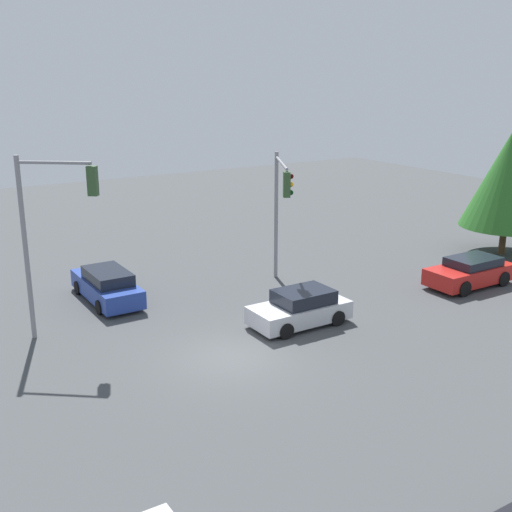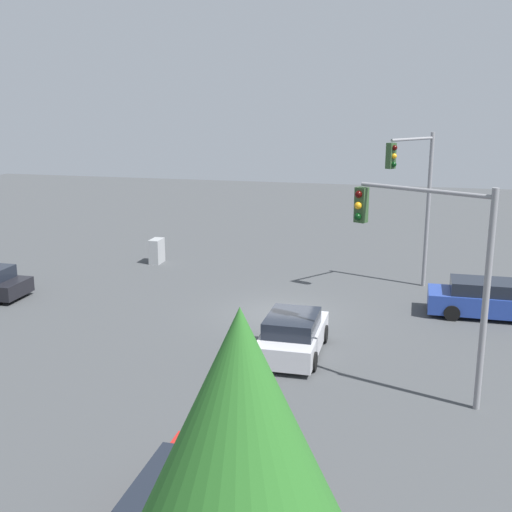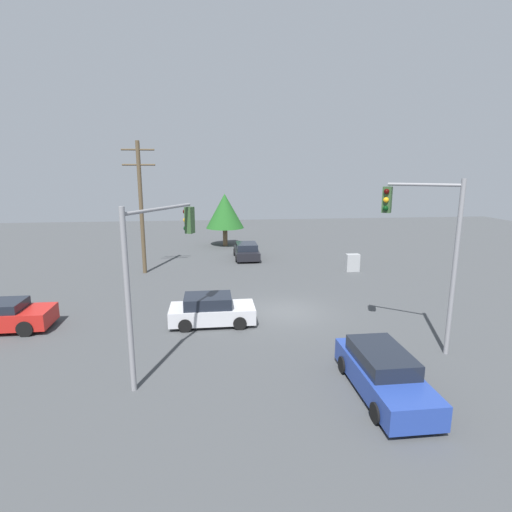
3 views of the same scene
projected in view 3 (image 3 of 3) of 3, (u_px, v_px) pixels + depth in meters
name	position (u px, v px, depth m)	size (l,w,h in m)	color
ground_plane	(285.00, 312.00, 20.78)	(80.00, 80.00, 0.00)	#424447
sedan_blue	(383.00, 373.00, 13.09)	(1.89, 4.78, 1.45)	#233D93
sedan_dark	(246.00, 251.00, 33.24)	(2.00, 4.14, 1.33)	black
sedan_silver	(211.00, 310.00, 19.04)	(4.02, 1.97, 1.42)	silver
sedan_red	(1.00, 316.00, 18.28)	(4.35, 2.00, 1.37)	red
traffic_signal_main	(428.00, 238.00, 15.59)	(2.46, 1.96, 6.93)	gray
traffic_signal_cross	(156.00, 257.00, 14.00)	(2.15, 3.82, 6.14)	gray
utility_pole_tall	(141.00, 205.00, 27.71)	(2.20, 0.28, 9.19)	brown
electrical_cabinet	(352.00, 263.00, 29.08)	(0.96, 0.53, 1.27)	#9EA0A3
tree_left	(225.00, 211.00, 38.43)	(3.66, 3.66, 5.05)	brown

